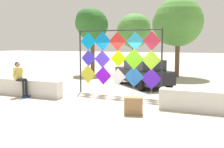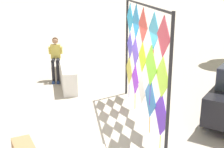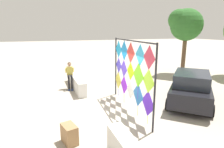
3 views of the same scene
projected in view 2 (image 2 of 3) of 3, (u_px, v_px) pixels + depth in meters
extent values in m
plane|color=#ADA393|center=(97.00, 127.00, 8.04)|extent=(120.00, 120.00, 0.00)
cube|color=silver|center=(66.00, 70.00, 11.76)|extent=(3.91, 0.46, 0.77)
cylinder|color=#232328|center=(127.00, 48.00, 9.94)|extent=(0.07, 0.07, 3.12)
cylinder|color=#232328|center=(169.00, 93.00, 5.97)|extent=(0.07, 0.07, 3.12)
cylinder|color=#232328|center=(144.00, 5.00, 7.51)|extent=(4.20, 0.33, 0.06)
cube|color=gold|center=(129.00, 71.00, 9.71)|extent=(0.93, 0.07, 0.93)
cylinder|color=#1626E5|center=(129.00, 91.00, 9.91)|extent=(0.02, 0.02, 0.43)
cube|color=#840FEC|center=(135.00, 79.00, 8.89)|extent=(0.90, 0.07, 0.90)
cylinder|color=#78E516|center=(135.00, 102.00, 9.10)|extent=(0.02, 0.02, 0.51)
cube|color=white|center=(142.00, 89.00, 8.14)|extent=(0.81, 0.06, 0.81)
cube|color=blue|center=(150.00, 98.00, 7.37)|extent=(0.98, 0.08, 0.98)
cylinder|color=orange|center=(150.00, 125.00, 7.58)|extent=(0.02, 0.02, 0.41)
cube|color=#5520E0|center=(161.00, 115.00, 6.60)|extent=(0.98, 0.08, 0.98)
cylinder|color=#ABE516|center=(160.00, 142.00, 6.79)|extent=(0.02, 0.02, 0.34)
cube|color=#3B2FE2|center=(130.00, 46.00, 9.44)|extent=(0.81, 0.07, 0.81)
cube|color=#5433E6|center=(135.00, 52.00, 8.70)|extent=(0.85, 0.07, 0.85)
cube|color=#B3DF04|center=(142.00, 57.00, 7.87)|extent=(0.78, 0.06, 0.78)
cube|color=#72DE1B|center=(151.00, 66.00, 7.14)|extent=(0.97, 0.08, 0.97)
cylinder|color=#8916E5|center=(150.00, 95.00, 7.35)|extent=(0.02, 0.02, 0.49)
cube|color=#AEF330|center=(162.00, 77.00, 6.37)|extent=(0.89, 0.07, 0.89)
cube|color=#079FF0|center=(130.00, 18.00, 9.19)|extent=(0.88, 0.07, 0.88)
cube|color=#0B84E1|center=(136.00, 21.00, 8.43)|extent=(0.93, 0.07, 0.93)
cube|color=red|center=(143.00, 26.00, 7.68)|extent=(0.89, 0.07, 0.89)
cube|color=#2FB2F0|center=(154.00, 31.00, 6.86)|extent=(0.85, 0.07, 0.85)
cylinder|color=#E55916|center=(153.00, 59.00, 7.05)|extent=(0.02, 0.02, 0.44)
cube|color=#D6304C|center=(163.00, 37.00, 6.10)|extent=(0.85, 0.07, 0.85)
cylinder|color=black|center=(53.00, 73.00, 11.35)|extent=(0.11, 0.11, 0.77)
cylinder|color=black|center=(53.00, 60.00, 11.43)|extent=(0.44, 0.18, 0.13)
cube|color=navy|center=(54.00, 82.00, 11.39)|extent=(0.25, 0.13, 0.09)
cylinder|color=black|center=(58.00, 73.00, 11.36)|extent=(0.11, 0.11, 0.77)
cylinder|color=black|center=(58.00, 60.00, 11.45)|extent=(0.44, 0.18, 0.13)
cube|color=navy|center=(58.00, 82.00, 11.41)|extent=(0.25, 0.13, 0.09)
cube|color=gold|center=(56.00, 51.00, 11.56)|extent=(0.24, 0.38, 0.52)
sphere|color=#A37556|center=(55.00, 41.00, 11.44)|extent=(0.22, 0.22, 0.22)
sphere|color=#382314|center=(55.00, 40.00, 11.46)|extent=(0.22, 0.22, 0.22)
cylinder|color=gold|center=(50.00, 50.00, 11.51)|extent=(0.19, 0.10, 0.31)
cylinder|color=gold|center=(61.00, 50.00, 11.54)|extent=(0.19, 0.10, 0.31)
cylinder|color=black|center=(207.00, 117.00, 7.98)|extent=(0.53, 0.52, 0.53)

